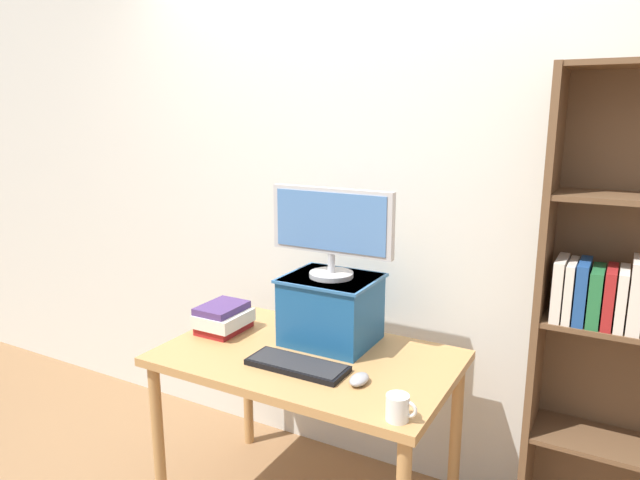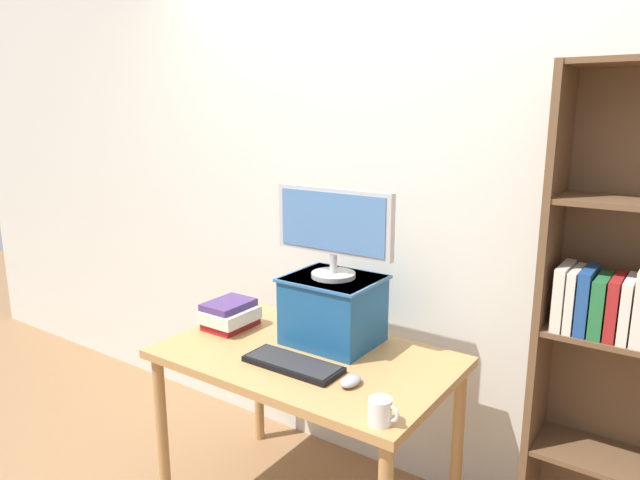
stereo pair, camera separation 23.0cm
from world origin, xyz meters
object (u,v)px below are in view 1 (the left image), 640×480
book_stack (223,318)px  riser_box (331,308)px  computer_mouse (359,379)px  bookshelf_unit (630,323)px  keyboard (297,365)px  desk (307,373)px  coffee_mug (398,408)px  computer_monitor (331,227)px

book_stack → riser_box: bearing=15.5°
computer_mouse → book_stack: 0.78m
bookshelf_unit → riser_box: (-1.13, -0.22, -0.07)m
bookshelf_unit → keyboard: bearing=-155.2°
book_stack → bookshelf_unit: bearing=12.4°
desk → coffee_mug: bearing=-30.3°
riser_box → computer_monitor: bearing=-90.0°
computer_monitor → keyboard: bearing=-88.5°
desk → computer_monitor: bearing=82.1°
coffee_mug → keyboard: bearing=160.7°
computer_mouse → bookshelf_unit: bearing=31.4°
desk → riser_box: riser_box is taller
keyboard → computer_mouse: computer_mouse is taller
computer_monitor → book_stack: 0.67m
desk → computer_monitor: (0.02, 0.17, 0.60)m
riser_box → book_stack: bearing=-164.5°
book_stack → keyboard: bearing=-18.5°
computer_monitor → book_stack: (-0.48, -0.13, -0.45)m
keyboard → book_stack: 0.52m
book_stack → computer_monitor: bearing=15.4°
desk → riser_box: 0.29m
desk → bookshelf_unit: bearing=18.5°
computer_mouse → book_stack: (-0.76, 0.17, 0.04)m
computer_monitor → keyboard: (0.01, -0.30, -0.50)m
keyboard → coffee_mug: 0.52m
computer_monitor → keyboard: 0.58m
riser_box → computer_mouse: bearing=-47.5°
computer_monitor → book_stack: size_ratio=2.32×
bookshelf_unit → book_stack: (-1.62, -0.36, -0.16)m
bookshelf_unit → computer_mouse: (-0.86, -0.52, -0.20)m
computer_monitor → keyboard: computer_monitor is taller
bookshelf_unit → keyboard: size_ratio=4.72×
riser_box → book_stack: (-0.48, -0.13, -0.09)m
computer_mouse → computer_monitor: bearing=132.7°
riser_box → book_stack: size_ratio=1.64×
desk → coffee_mug: (0.52, -0.30, 0.13)m
desk → computer_monitor: 0.62m
bookshelf_unit → keyboard: 1.26m
book_stack → computer_mouse: bearing=-12.4°
computer_monitor → coffee_mug: 0.83m
computer_monitor → computer_mouse: 0.64m
riser_box → keyboard: bearing=-88.5°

